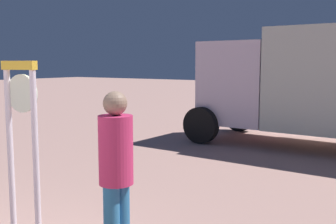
% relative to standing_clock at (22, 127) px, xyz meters
% --- Properties ---
extents(standing_clock, '(0.48, 0.14, 2.00)m').
position_rel_standing_clock_xyz_m(standing_clock, '(0.00, 0.00, 0.00)').
color(standing_clock, silver).
rests_on(standing_clock, ground_plane).
extents(person_near_clock, '(0.33, 0.33, 1.72)m').
position_rel_standing_clock_xyz_m(person_near_clock, '(1.41, -0.01, -0.29)').
color(person_near_clock, teal).
rests_on(person_near_clock, ground_plane).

